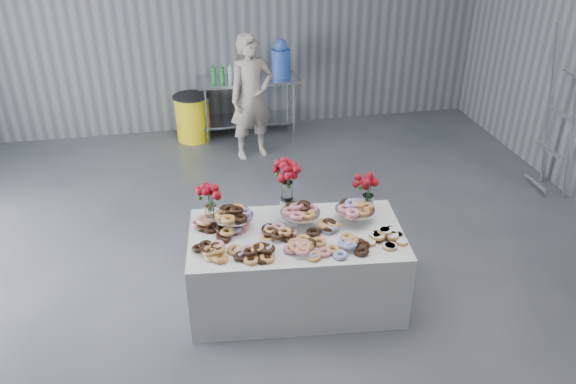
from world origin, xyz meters
name	(u,v)px	position (x,y,z in m)	size (l,w,h in m)	color
ground	(276,313)	(0.00, 0.00, 0.00)	(9.00, 9.00, 0.00)	#3A3D42
room_walls	(231,20)	(-0.27, 0.07, 2.64)	(8.04, 9.04, 4.02)	slate
display_table	(296,267)	(0.22, 0.16, 0.38)	(1.90, 1.00, 0.75)	white
prep_table	(248,96)	(0.32, 4.10, 0.62)	(1.50, 0.60, 0.90)	silver
donut_mounds	(298,232)	(0.22, 0.11, 0.80)	(1.80, 0.80, 0.09)	#C28447
cake_stand_left	(233,214)	(-0.31, 0.36, 0.89)	(0.36, 0.36, 0.17)	silver
cake_stand_mid	(300,211)	(0.29, 0.30, 0.89)	(0.36, 0.36, 0.17)	silver
cake_stand_right	(355,208)	(0.78, 0.25, 0.89)	(0.36, 0.36, 0.17)	silver
danish_pile	(384,233)	(0.95, -0.07, 0.81)	(0.48, 0.48, 0.11)	white
bouquet_left	(210,194)	(-0.50, 0.48, 1.05)	(0.26, 0.26, 0.42)	white
bouquet_right	(369,184)	(0.95, 0.39, 1.05)	(0.26, 0.26, 0.42)	white
bouquet_center	(287,177)	(0.21, 0.51, 1.13)	(0.26, 0.26, 0.57)	silver
water_jug	(281,60)	(0.82, 4.10, 1.15)	(0.28, 0.28, 0.55)	#446EE8
drink_bottles	(226,73)	(0.00, 4.00, 1.04)	(0.54, 0.08, 0.27)	#268C33
person	(252,97)	(0.27, 3.37, 0.87)	(0.63, 0.42, 1.74)	#CC8C93
trash_barrel	(193,117)	(-0.53, 4.10, 0.35)	(0.54, 0.54, 0.69)	yellow
stepladder	(562,114)	(3.75, 1.61, 1.04)	(0.24, 0.52, 2.09)	silver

